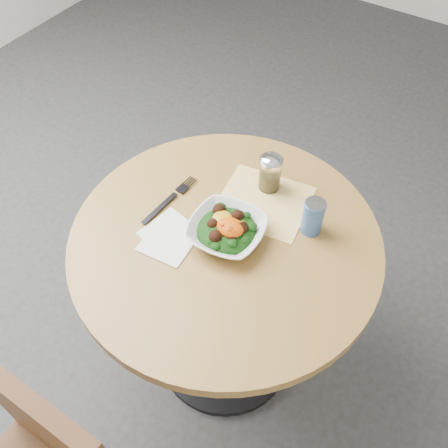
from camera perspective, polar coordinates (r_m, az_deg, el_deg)
name	(u,v)px	position (r m, az deg, el deg)	size (l,w,h in m)	color
ground	(225,351)	(2.07, 0.11, -14.33)	(6.00, 6.00, 0.00)	#2C2C2F
table	(225,275)	(1.59, 0.14, -5.90)	(0.90, 0.90, 0.75)	black
cloth_napkin	(264,202)	(1.52, 4.56, 2.55)	(0.26, 0.24, 0.00)	#F3A00C
paper_napkins	(169,237)	(1.43, -6.30, -1.48)	(0.17, 0.18, 0.00)	white
salad_bowl	(227,230)	(1.41, 0.32, -0.68)	(0.23, 0.23, 0.08)	white
fork	(171,198)	(1.53, -6.06, 2.94)	(0.04, 0.23, 0.00)	black
spice_shaker	(270,172)	(1.52, 5.28, 5.88)	(0.07, 0.07, 0.13)	silver
beverage_can	(313,217)	(1.42, 10.13, 0.85)	(0.06, 0.06, 0.12)	navy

